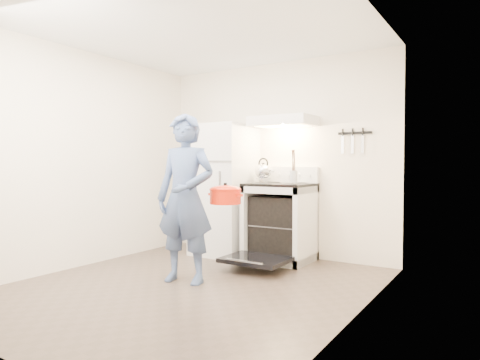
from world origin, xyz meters
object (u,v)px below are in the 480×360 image
Objects in this scene: tea_kettle at (263,170)px; dutch_oven at (225,197)px; stove_body at (280,223)px; refrigerator at (224,190)px; person at (185,198)px.

tea_kettle reaches higher than dutch_oven.
stove_body is 2.38× the size of dutch_oven.
refrigerator is 1.40m from person.
person reaches higher than stove_body.
person is at bearing -137.95° from dutch_oven.
tea_kettle is at bearing 75.76° from person.
person reaches higher than dutch_oven.
person is 4.36× the size of dutch_oven.
stove_body is 1.16m from dutch_oven.
refrigerator is at bearing -169.07° from tea_kettle.
refrigerator reaches higher than stove_body.
tea_kettle is (-0.28, 0.08, 0.65)m from stove_body.
stove_body is 1.46m from person.
dutch_oven reaches higher than stove_body.
person is (-0.10, -1.43, -0.26)m from tea_kettle.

